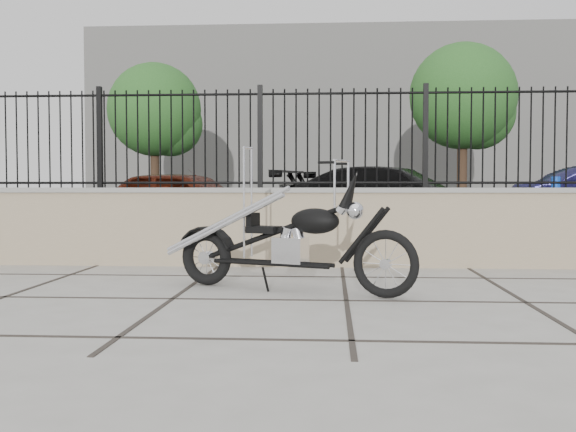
# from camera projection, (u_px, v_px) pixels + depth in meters

# --- Properties ---
(ground_plane) EXTENTS (90.00, 90.00, 0.00)m
(ground_plane) POSITION_uv_depth(u_px,v_px,m) (346.00, 301.00, 5.73)
(ground_plane) COLOR #99968E
(ground_plane) RESTS_ON ground
(parking_lot) EXTENTS (30.00, 30.00, 0.00)m
(parking_lot) POSITION_uv_depth(u_px,v_px,m) (336.00, 223.00, 18.19)
(parking_lot) COLOR black
(parking_lot) RESTS_ON ground
(retaining_wall) EXTENTS (14.00, 0.36, 0.96)m
(retaining_wall) POSITION_uv_depth(u_px,v_px,m) (342.00, 227.00, 8.20)
(retaining_wall) COLOR gray
(retaining_wall) RESTS_ON ground_plane
(iron_fence) EXTENTS (14.00, 0.08, 1.20)m
(iron_fence) POSITION_uv_depth(u_px,v_px,m) (342.00, 138.00, 8.15)
(iron_fence) COLOR black
(iron_fence) RESTS_ON retaining_wall
(background_building) EXTENTS (22.00, 6.00, 8.00)m
(background_building) POSITION_uv_depth(u_px,v_px,m) (334.00, 123.00, 31.97)
(background_building) COLOR beige
(background_building) RESTS_ON ground_plane
(chopper_motorcycle) EXTENTS (2.27, 1.24, 1.38)m
(chopper_motorcycle) POSITION_uv_depth(u_px,v_px,m) (286.00, 217.00, 6.23)
(chopper_motorcycle) COLOR black
(chopper_motorcycle) RESTS_ON ground_plane
(car_red) EXTENTS (4.10, 2.61, 1.30)m
(car_red) POSITION_uv_depth(u_px,v_px,m) (186.00, 204.00, 12.59)
(car_red) COLOR #48150A
(car_red) RESTS_ON parking_lot
(car_black) EXTENTS (5.07, 3.58, 1.36)m
(car_black) POSITION_uv_depth(u_px,v_px,m) (396.00, 202.00, 12.84)
(car_black) COLOR black
(car_black) RESTS_ON parking_lot
(bollard_a) EXTENTS (0.12, 0.12, 0.95)m
(bollard_a) POSITION_uv_depth(u_px,v_px,m) (269.00, 217.00, 10.96)
(bollard_a) COLOR #0B1FA5
(bollard_a) RESTS_ON ground_plane
(bollard_b) EXTENTS (0.17, 0.17, 1.12)m
(bollard_b) POSITION_uv_depth(u_px,v_px,m) (555.00, 214.00, 10.02)
(bollard_b) COLOR #0C30C1
(bollard_b) RESTS_ON ground_plane
(tree_left) EXTENTS (3.14, 3.14, 5.30)m
(tree_left) POSITION_uv_depth(u_px,v_px,m) (154.00, 105.00, 22.67)
(tree_left) COLOR #382619
(tree_left) RESTS_ON ground_plane
(tree_right) EXTENTS (3.42, 3.42, 5.77)m
(tree_right) POSITION_uv_depth(u_px,v_px,m) (463.00, 91.00, 21.64)
(tree_right) COLOR #382619
(tree_right) RESTS_ON ground_plane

